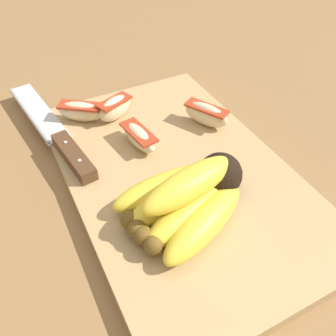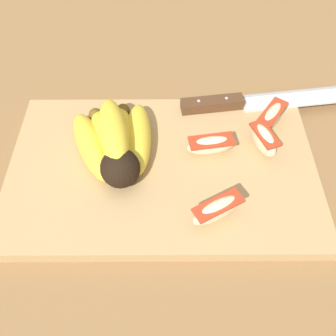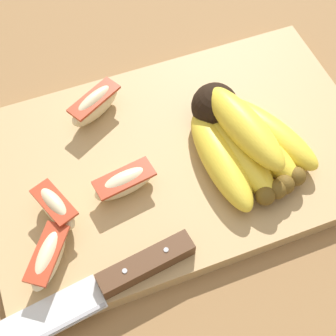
{
  "view_description": "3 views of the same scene",
  "coord_description": "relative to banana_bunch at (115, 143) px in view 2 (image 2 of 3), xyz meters",
  "views": [
    {
      "loc": [
        0.31,
        -0.15,
        0.35
      ],
      "look_at": [
        0.02,
        -0.0,
        0.03
      ],
      "focal_mm": 38.11,
      "sensor_mm": 36.0,
      "label": 1
    },
    {
      "loc": [
        0.01,
        0.33,
        0.44
      ],
      "look_at": [
        0.01,
        0.03,
        0.03
      ],
      "focal_mm": 39.38,
      "sensor_mm": 36.0,
      "label": 2
    },
    {
      "loc": [
        -0.11,
        -0.29,
        0.51
      ],
      "look_at": [
        -0.01,
        -0.01,
        0.04
      ],
      "focal_mm": 56.08,
      "sensor_mm": 36.0,
      "label": 3
    }
  ],
  "objects": [
    {
      "name": "apple_wedge_far",
      "position": [
        -0.14,
        0.11,
        -0.0
      ],
      "size": [
        0.07,
        0.05,
        0.04
      ],
      "color": "beige",
      "rests_on": "cutting_board"
    },
    {
      "name": "ground_plane",
      "position": [
        -0.08,
        0.01,
        -0.04
      ],
      "size": [
        6.0,
        6.0,
        0.0
      ],
      "primitive_type": "plane",
      "color": "olive"
    },
    {
      "name": "apple_wedge_middle",
      "position": [
        -0.14,
        -0.0,
        -0.01
      ],
      "size": [
        0.07,
        0.03,
        0.03
      ],
      "color": "beige",
      "rests_on": "cutting_board"
    },
    {
      "name": "chefs_knife",
      "position": [
        -0.19,
        -0.1,
        -0.02
      ],
      "size": [
        0.28,
        0.07,
        0.02
      ],
      "color": "silver",
      "rests_on": "cutting_board"
    },
    {
      "name": "cutting_board",
      "position": [
        -0.07,
        0.02,
        -0.03
      ],
      "size": [
        0.44,
        0.27,
        0.02
      ],
      "primitive_type": "cube",
      "color": "tan",
      "rests_on": "ground_plane"
    },
    {
      "name": "apple_wedge_extra",
      "position": [
        -0.23,
        -0.06,
        -0.01
      ],
      "size": [
        0.06,
        0.07,
        0.03
      ],
      "color": "beige",
      "rests_on": "cutting_board"
    },
    {
      "name": "banana_bunch",
      "position": [
        0.0,
        0.0,
        0.0
      ],
      "size": [
        0.13,
        0.16,
        0.07
      ],
      "color": "black",
      "rests_on": "cutting_board"
    },
    {
      "name": "apple_wedge_near",
      "position": [
        -0.21,
        -0.01,
        -0.0
      ],
      "size": [
        0.04,
        0.06,
        0.04
      ],
      "color": "beige",
      "rests_on": "cutting_board"
    }
  ]
}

